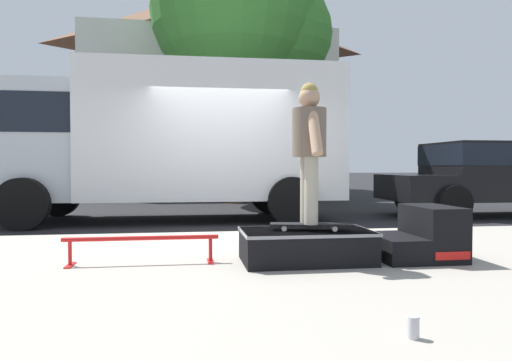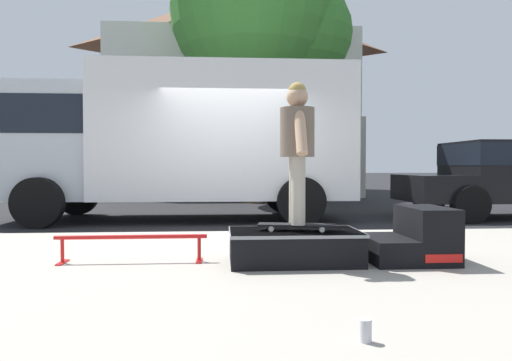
{
  "view_description": "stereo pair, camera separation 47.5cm",
  "coord_description": "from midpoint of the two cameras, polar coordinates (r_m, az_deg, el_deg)",
  "views": [
    {
      "loc": [
        -0.62,
        -7.63,
        1.09
      ],
      "look_at": [
        0.32,
        -1.19,
        0.9
      ],
      "focal_mm": 33.7,
      "sensor_mm": 36.0,
      "label": 1
    },
    {
      "loc": [
        -0.15,
        -7.68,
        1.09
      ],
      "look_at": [
        0.32,
        -1.19,
        0.9
      ],
      "focal_mm": 33.7,
      "sensor_mm": 36.0,
      "label": 2
    }
  ],
  "objects": [
    {
      "name": "soda_can",
      "position": [
        2.9,
        17.73,
        -16.69
      ],
      "size": [
        0.07,
        0.07,
        0.13
      ],
      "color": "silver",
      "rests_on": "sidewalk_slab"
    },
    {
      "name": "skate_box",
      "position": [
        4.91,
        7.36,
        -7.65
      ],
      "size": [
        1.31,
        0.78,
        0.33
      ],
      "color": "black",
      "rests_on": "sidewalk_slab"
    },
    {
      "name": "box_truck",
      "position": [
        9.89,
        -8.05,
        5.21
      ],
      "size": [
        6.91,
        2.63,
        3.05
      ],
      "color": "white",
      "rests_on": "ground"
    },
    {
      "name": "ground_plane",
      "position": [
        7.74,
        -1.22,
        -6.42
      ],
      "size": [
        140.0,
        140.0,
        0.0
      ],
      "primitive_type": "plane",
      "color": "black"
    },
    {
      "name": "kicker_ramp",
      "position": [
        5.28,
        20.74,
        -6.49
      ],
      "size": [
        0.83,
        0.8,
        0.55
      ],
      "color": "black",
      "rests_on": "sidewalk_slab"
    },
    {
      "name": "sidewalk_slab",
      "position": [
        4.78,
        0.61,
        -10.77
      ],
      "size": [
        50.0,
        5.0,
        0.12
      ],
      "primitive_type": "cube",
      "color": "#A8A093",
      "rests_on": "ground"
    },
    {
      "name": "street_tree_main",
      "position": [
        15.01,
        1.78,
        18.88
      ],
      "size": [
        5.4,
        4.91,
        8.14
      ],
      "color": "brown",
      "rests_on": "ground"
    },
    {
      "name": "skater_kid",
      "position": [
        4.83,
        7.73,
        4.7
      ],
      "size": [
        0.34,
        0.73,
        1.41
      ],
      "color": "#B7AD99",
      "rests_on": "skateboard"
    },
    {
      "name": "grind_rail",
      "position": [
        5.0,
        -11.94,
        -7.11
      ],
      "size": [
        1.53,
        0.28,
        0.28
      ],
      "color": "red",
      "rests_on": "sidewalk_slab"
    },
    {
      "name": "house_behind",
      "position": [
        20.53,
        -2.22,
        10.52
      ],
      "size": [
        9.54,
        8.22,
        8.4
      ],
      "color": "silver",
      "rests_on": "ground"
    },
    {
      "name": "skateboard",
      "position": [
        4.86,
        7.69,
        -5.28
      ],
      "size": [
        0.8,
        0.35,
        0.07
      ],
      "color": "black",
      "rests_on": "skate_box"
    }
  ]
}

